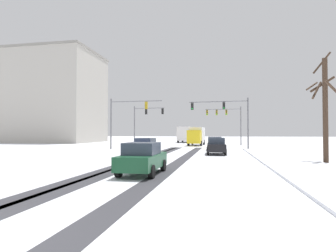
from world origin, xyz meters
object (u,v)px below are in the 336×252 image
(traffic_signal_far_left, at_px, (145,117))
(car_black_second, at_px, (216,146))
(traffic_signal_near_right, at_px, (227,112))
(traffic_signal_far_right, at_px, (226,117))
(bare_tree_sidewalk_mid, at_px, (325,105))
(car_white_lead, at_px, (215,143))
(bus_oncoming, at_px, (186,133))
(box_truck_delivery, at_px, (196,136))
(traffic_signal_near_left, at_px, (125,114))
(car_dark_green_fourth, at_px, (142,158))
(car_blue_third, at_px, (146,147))
(office_building_far_left_block, at_px, (51,98))

(traffic_signal_far_left, xyz_separation_m, car_black_second, (11.71, -16.06, -3.79))
(traffic_signal_near_right, distance_m, traffic_signal_far_right, 11.89)
(car_black_second, distance_m, bare_tree_sidewalk_mid, 10.38)
(car_white_lead, height_order, bare_tree_sidewalk_mid, bare_tree_sidewalk_mid)
(car_black_second, bearing_deg, bus_oncoming, 101.87)
(bus_oncoming, relative_size, bare_tree_sidewalk_mid, 1.36)
(traffic_signal_near_right, xyz_separation_m, car_white_lead, (-1.45, -1.51, -3.89))
(traffic_signal_near_right, xyz_separation_m, traffic_signal_far_right, (0.25, 11.89, 0.09))
(traffic_signal_near_right, xyz_separation_m, bare_tree_sidewalk_mid, (6.55, -14.35, -0.60))
(car_black_second, bearing_deg, box_truck_delivery, 100.42)
(bus_oncoming, bearing_deg, box_truck_delivery, -76.24)
(traffic_signal_near_left, height_order, bus_oncoming, traffic_signal_near_left)
(box_truck_delivery, xyz_separation_m, bare_tree_sidewalk_mid, (11.26, -25.09, 2.46))
(traffic_signal_near_left, relative_size, traffic_signal_far_left, 1.05)
(traffic_signal_near_right, relative_size, box_truck_delivery, 1.00)
(traffic_signal_near_left, xyz_separation_m, car_white_lead, (11.29, 0.63, -3.66))
(traffic_signal_near_right, relative_size, car_dark_green_fourth, 1.81)
(car_blue_third, height_order, office_building_far_left_block, office_building_far_left_block)
(bare_tree_sidewalk_mid, bearing_deg, car_white_lead, 121.96)
(traffic_signal_near_right, height_order, traffic_signal_far_right, same)
(traffic_signal_near_left, relative_size, office_building_far_left_block, 0.32)
(traffic_signal_far_left, height_order, box_truck_delivery, traffic_signal_far_left)
(traffic_signal_far_right, xyz_separation_m, office_building_far_left_block, (-38.55, 8.50, 5.19))
(traffic_signal_near_right, height_order, bare_tree_sidewalk_mid, bare_tree_sidewalk_mid)
(traffic_signal_near_left, xyz_separation_m, traffic_signal_near_right, (12.75, 2.14, 0.23))
(box_truck_delivery, height_order, office_building_far_left_block, office_building_far_left_block)
(traffic_signal_near_right, bearing_deg, car_black_second, -98.30)
(traffic_signal_far_right, distance_m, box_truck_delivery, 5.99)
(traffic_signal_far_left, bearing_deg, traffic_signal_far_right, 17.32)
(traffic_signal_near_left, relative_size, box_truck_delivery, 0.92)
(traffic_signal_near_left, bearing_deg, car_black_second, -28.03)
(car_white_lead, relative_size, car_dark_green_fourth, 1.01)
(car_blue_third, bearing_deg, traffic_signal_far_left, 105.83)
(traffic_signal_far_right, xyz_separation_m, car_blue_third, (-7.93, -22.58, -3.97))
(car_white_lead, bearing_deg, traffic_signal_near_right, 46.05)
(traffic_signal_near_left, height_order, traffic_signal_far_right, same)
(box_truck_delivery, relative_size, office_building_far_left_block, 0.35)
(box_truck_delivery, bearing_deg, car_black_second, -79.58)
(car_dark_green_fourth, xyz_separation_m, office_building_far_left_block, (-33.56, 42.49, 9.16))
(traffic_signal_near_right, distance_m, traffic_signal_far_left, 15.08)
(car_white_lead, bearing_deg, car_black_second, -87.92)
(bus_oncoming, bearing_deg, traffic_signal_far_right, -57.45)
(traffic_signal_far_left, xyz_separation_m, car_white_lead, (11.46, -9.29, -3.79))
(traffic_signal_far_left, distance_m, car_black_second, 20.23)
(car_dark_green_fourth, bearing_deg, box_truck_delivery, 89.94)
(traffic_signal_near_left, distance_m, traffic_signal_near_right, 12.93)
(car_dark_green_fourth, bearing_deg, car_blue_third, 104.43)
(traffic_signal_near_left, distance_m, car_white_lead, 11.89)
(car_white_lead, relative_size, bus_oncoming, 0.38)
(traffic_signal_far_left, bearing_deg, traffic_signal_near_right, -31.07)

